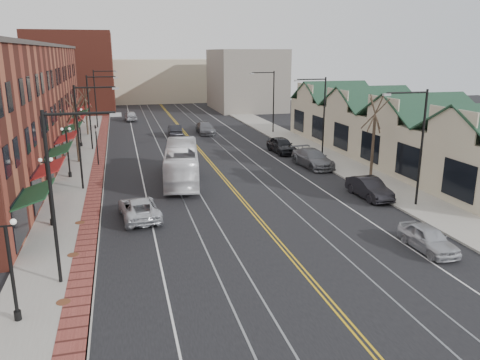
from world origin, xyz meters
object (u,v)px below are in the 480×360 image
parked_car_a (428,238)px  parked_car_d (282,145)px  parked_car_b (369,188)px  transit_bus (182,163)px  parked_car_c (313,158)px  parked_suv (139,209)px

parked_car_a → parked_car_d: parked_car_d is taller
parked_car_b → transit_bus: bearing=145.5°
parked_car_a → parked_car_c: size_ratio=0.71×
parked_car_c → parked_car_a: bearing=-100.0°
parked_car_a → parked_car_b: parked_car_b is taller
transit_bus → parked_car_c: bearing=-164.0°
parked_suv → parked_car_b: 16.80m
parked_suv → parked_car_b: bearing=175.9°
parked_suv → parked_car_a: bearing=143.6°
transit_bus → parked_car_b: (12.86, -8.31, -0.80)m
parked_car_a → parked_car_c: parked_car_c is taller
transit_bus → parked_car_b: transit_bus is taller
parked_car_b → parked_car_d: bearing=91.6°
parked_car_a → parked_car_b: bearing=79.3°
parked_suv → parked_car_d: (15.84, 17.32, 0.14)m
transit_bus → parked_car_c: 12.76m
parked_car_d → parked_car_a: bearing=-95.1°
parked_suv → parked_car_a: size_ratio=1.25×
parked_car_b → parked_suv: bearing=179.7°
parked_suv → parked_car_d: 23.47m
parked_car_a → parked_car_b: size_ratio=0.88×
transit_bus → parked_car_c: (12.61, 1.79, -0.73)m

